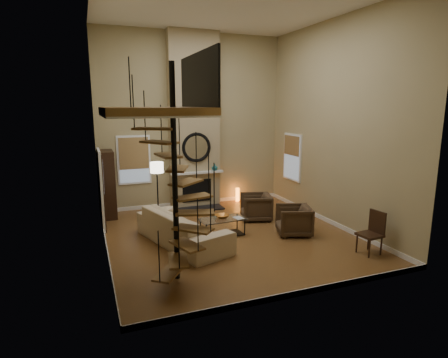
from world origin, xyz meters
name	(u,v)px	position (x,y,z in m)	size (l,w,h in m)	color
ground	(230,236)	(0.00, 0.00, -0.01)	(6.00, 6.50, 0.01)	brown
back_wall	(192,121)	(0.00, 3.25, 2.75)	(6.00, 0.02, 5.50)	tan
front_wall	(305,139)	(0.00, -3.25, 2.75)	(6.00, 0.02, 5.50)	tan
left_wall	(98,130)	(-3.00, 0.00, 2.75)	(0.02, 6.50, 5.50)	tan
right_wall	(334,125)	(3.00, 0.00, 2.75)	(0.02, 6.50, 5.50)	tan
ceiling	(230,4)	(0.00, 0.00, 5.50)	(6.00, 6.50, 0.01)	silver
baseboard_back	(194,202)	(0.00, 3.24, 0.06)	(6.00, 0.02, 0.12)	white
baseboard_front	(298,293)	(0.00, -3.24, 0.06)	(6.00, 0.02, 0.12)	white
baseboard_left	(107,250)	(-2.99, 0.00, 0.06)	(0.02, 6.50, 0.12)	white
baseboard_right	(328,220)	(2.99, 0.00, 0.06)	(0.02, 6.50, 0.12)	white
chimney_breast	(194,122)	(0.00, 3.06, 2.75)	(1.60, 0.38, 5.50)	tan
hearth	(200,209)	(0.00, 2.57, 0.02)	(1.50, 0.60, 0.04)	black
firebox	(197,191)	(0.00, 2.86, 0.55)	(0.95, 0.02, 0.72)	black
mantel	(197,173)	(0.00, 2.78, 1.15)	(1.70, 0.18, 0.06)	white
mirror_frame	(197,147)	(0.00, 2.84, 1.95)	(0.94, 0.94, 0.10)	black
mirror_disc	(196,147)	(0.00, 2.85, 1.95)	(0.80, 0.80, 0.01)	white
vase_left	(180,169)	(-0.55, 2.82, 1.30)	(0.24, 0.24, 0.25)	black
vase_right	(215,167)	(0.60, 2.82, 1.28)	(0.20, 0.20, 0.21)	#195658
window_back	(134,159)	(-1.90, 3.22, 1.62)	(1.02, 0.06, 1.52)	white
window_right	(292,156)	(2.97, 2.00, 1.63)	(0.06, 1.02, 1.52)	white
entry_door	(102,190)	(-2.95, 1.80, 1.05)	(0.10, 1.05, 2.16)	white
loft	(159,107)	(-2.04, -1.80, 3.24)	(1.70, 2.20, 1.09)	olive
spiral_stair	(176,188)	(-1.78, -1.79, 1.78)	(1.47, 1.47, 4.06)	black
hutch	(107,185)	(-2.76, 2.81, 0.95)	(0.43, 0.92, 2.05)	black
sofa	(182,227)	(-1.26, -0.06, 0.40)	(2.76, 1.08, 0.81)	#CCB48E
armchair_near	(259,207)	(1.31, 1.01, 0.35)	(0.84, 0.86, 0.78)	#44311F
armchair_far	(297,221)	(1.67, -0.47, 0.35)	(0.82, 0.85, 0.77)	#44311F
coffee_table	(223,225)	(-0.16, 0.07, 0.28)	(1.20, 0.65, 0.44)	silver
bowl	(222,216)	(-0.16, 0.12, 0.50)	(0.35, 0.35, 0.09)	#C46E22
book	(238,218)	(0.19, -0.08, 0.46)	(0.20, 0.27, 0.03)	gray
floor_lamp	(157,172)	(-1.45, 1.90, 1.41)	(0.37, 0.37, 1.70)	black
accent_lamp	(238,195)	(1.49, 3.01, 0.25)	(0.13, 0.13, 0.45)	orange
side_chair	(373,231)	(2.57, -2.16, 0.53)	(0.50, 0.50, 0.98)	black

